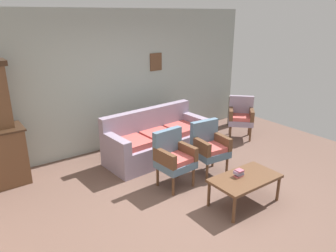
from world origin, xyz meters
The scene contains 9 objects.
ground_plane centered at (0.00, 0.00, 0.00)m, with size 7.68×7.68×0.00m, color brown.
wall_back_with_decor centered at (0.00, 2.63, 1.35)m, with size 6.40×0.09×2.70m.
floral_couch centered at (0.29, 1.67, 0.33)m, with size 2.06×0.94×0.90m.
armchair_by_doorway centered at (-0.09, 0.63, 0.50)m, with size 0.55×0.53×0.90m.
armchair_row_middle centered at (0.65, 0.62, 0.50)m, with size 0.56×0.53×0.90m.
wingback_chair_by_fireplace centered at (2.37, 1.47, 0.50)m, with size 0.71×0.71×0.90m.
coffee_table centered at (0.42, -0.39, 0.38)m, with size 1.00×0.56×0.42m.
book_stack_on_table centered at (0.36, -0.32, 0.47)m, with size 0.14×0.11×0.10m.
floor_vase_by_wall centered at (2.85, 2.15, 0.36)m, with size 0.23×0.23×0.71m, color #6D6958.
Camera 1 is at (-2.81, -3.02, 2.60)m, focal length 34.24 mm.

